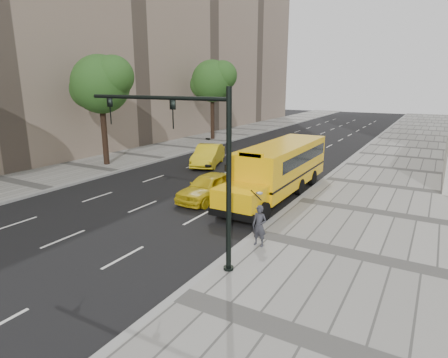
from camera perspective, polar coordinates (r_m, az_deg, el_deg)
The scene contains 12 objects.
ground at distance 23.98m, azimuth -2.46°, elevation -1.28°, with size 140.00×140.00×0.00m, color black.
sidewalk_museum at distance 20.49m, azimuth 27.31°, elevation -5.50°, with size 12.00×140.00×0.15m, color gray.
sidewalk_far at distance 31.12m, azimuth -19.83°, elevation 1.68°, with size 6.00×140.00×0.15m, color gray.
curb_museum at distance 21.47m, azimuth 11.20°, elevation -3.24°, with size 0.30×140.00×0.15m, color gray.
curb_far at distance 28.93m, azimuth -15.96°, elevation 1.07°, with size 0.30×140.00×0.15m, color gray.
tree_b at distance 30.89m, azimuth -18.21°, elevation 13.61°, with size 4.98×4.43×8.60m.
tree_c at distance 43.50m, azimuth -1.71°, elevation 14.75°, with size 5.25×4.67×9.01m.
school_bus at distance 22.45m, azimuth 8.64°, elevation 2.12°, with size 2.96×11.56×3.19m.
taxi_near at distance 21.26m, azimuth -2.38°, elevation -1.20°, with size 1.81×4.49×1.53m, color gold.
taxi_far at distance 30.18m, azimuth -2.44°, elevation 3.63°, with size 1.77×5.07×1.67m, color gold.
pedestrian at distance 15.04m, azimuth 5.42°, elevation -7.11°, with size 0.61×0.40×1.68m, color #2F3037.
traffic_signal at distance 12.90m, azimuth -4.72°, elevation 3.63°, with size 6.18×0.36×6.40m.
Camera 1 is at (12.43, -19.45, 6.51)m, focal length 30.00 mm.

